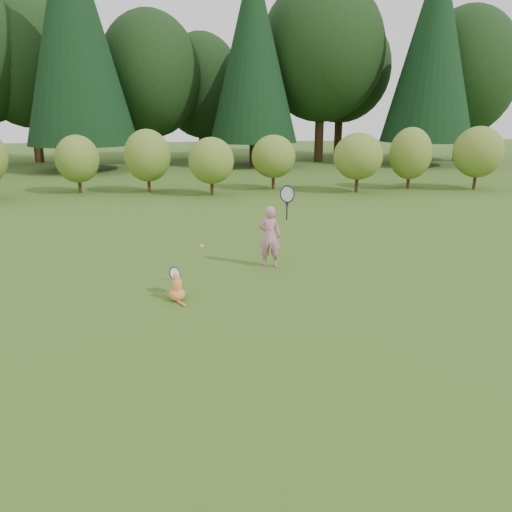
{
  "coord_description": "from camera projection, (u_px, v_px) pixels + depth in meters",
  "views": [
    {
      "loc": [
        -1.03,
        -8.33,
        3.39
      ],
      "look_at": [
        0.2,
        0.8,
        0.7
      ],
      "focal_mm": 35.0,
      "sensor_mm": 36.0,
      "label": 1
    }
  ],
  "objects": [
    {
      "name": "tennis_ball",
      "position": [
        202.0,
        246.0,
        9.76
      ],
      "size": [
        0.08,
        0.08,
        0.08
      ],
      "color": "#CBD218",
      "rests_on": "ground"
    },
    {
      "name": "woodland_backdrop",
      "position": [
        201.0,
        37.0,
        28.78
      ],
      "size": [
        48.0,
        10.0,
        15.0
      ],
      "primitive_type": null,
      "color": "black",
      "rests_on": "ground"
    },
    {
      "name": "shrub_row",
      "position": [
        213.0,
        160.0,
        20.98
      ],
      "size": [
        28.0,
        3.0,
        2.8
      ],
      "primitive_type": null,
      "color": "#5C7424",
      "rests_on": "ground"
    },
    {
      "name": "child",
      "position": [
        270.0,
        235.0,
        11.1
      ],
      "size": [
        0.8,
        0.5,
        2.07
      ],
      "rotation": [
        0.0,
        0.0,
        2.85
      ],
      "color": "#CE7B99",
      "rests_on": "ground"
    },
    {
      "name": "ground",
      "position": [
        251.0,
        306.0,
        9.0
      ],
      "size": [
        100.0,
        100.0,
        0.0
      ],
      "primitive_type": "plane",
      "color": "#2E4B15",
      "rests_on": "ground"
    },
    {
      "name": "cat",
      "position": [
        177.0,
        286.0,
        9.24
      ],
      "size": [
        0.4,
        0.77,
        0.69
      ],
      "rotation": [
        0.0,
        0.0,
        0.04
      ],
      "color": "#D06228",
      "rests_on": "ground"
    }
  ]
}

